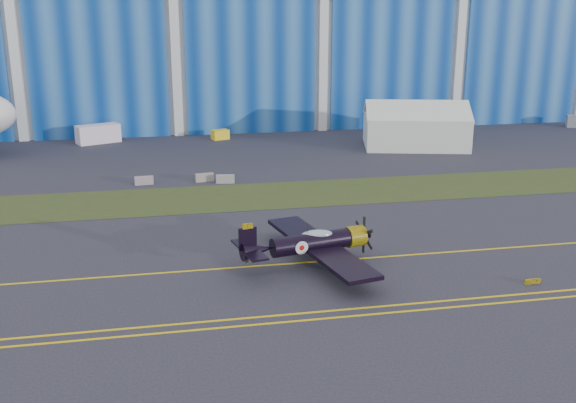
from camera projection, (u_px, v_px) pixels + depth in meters
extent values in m
plane|color=#2E2E3A|center=(204.00, 247.00, 54.35)|extent=(260.00, 260.00, 0.00)
cube|color=#475128|center=(194.00, 199.00, 67.53)|extent=(260.00, 10.00, 0.02)
cube|color=silver|center=(170.00, 27.00, 117.94)|extent=(220.00, 45.00, 30.00)
cube|color=#0D3D9B|center=(176.00, 68.00, 97.87)|extent=(220.00, 0.60, 20.00)
cube|color=yellow|center=(209.00, 269.00, 49.64)|extent=(200.00, 0.20, 0.02)
cube|color=yellow|center=(223.00, 328.00, 40.70)|extent=(80.00, 0.20, 0.02)
cube|color=yellow|center=(221.00, 320.00, 41.64)|extent=(80.00, 0.20, 0.02)
cube|color=yellow|center=(533.00, 281.00, 47.08)|extent=(1.20, 0.15, 0.35)
cube|color=white|center=(98.00, 134.00, 94.92)|extent=(6.36, 4.52, 2.56)
cube|color=yellow|center=(220.00, 135.00, 97.57)|extent=(2.71, 2.15, 1.38)
cube|color=gray|center=(144.00, 180.00, 73.03)|extent=(2.03, 0.73, 0.90)
cube|color=gray|center=(204.00, 177.00, 74.30)|extent=(2.07, 0.89, 0.90)
cube|color=gray|center=(225.00, 179.00, 73.66)|extent=(2.07, 0.88, 0.90)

